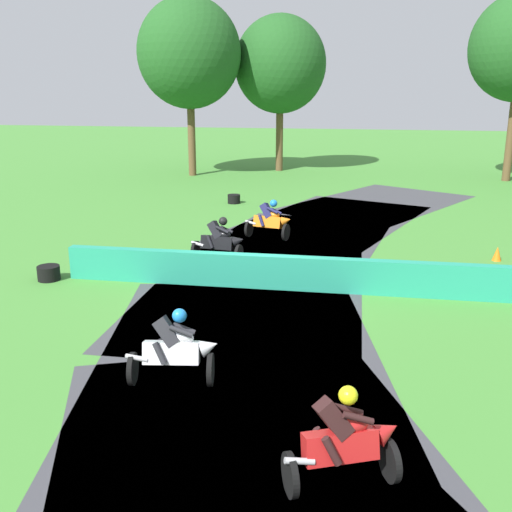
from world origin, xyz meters
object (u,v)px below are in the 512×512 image
at_px(motorcycle_lead_orange, 270,220).
at_px(tire_stack_mid_a, 49,273).
at_px(motorcycle_trailing_white, 176,349).
at_px(tire_stack_near, 234,199).
at_px(motorcycle_chase_black, 220,241).
at_px(motorcycle_fourth_red, 345,440).
at_px(traffic_cone, 497,254).

bearing_deg(motorcycle_lead_orange, tire_stack_mid_a, -133.30).
bearing_deg(tire_stack_mid_a, motorcycle_trailing_white, -43.96).
bearing_deg(tire_stack_near, motorcycle_chase_black, -80.66).
bearing_deg(motorcycle_fourth_red, tire_stack_near, 106.20).
bearing_deg(motorcycle_chase_black, motorcycle_fourth_red, -67.89).
height_order(motorcycle_chase_black, motorcycle_fourth_red, motorcycle_chase_black).
bearing_deg(tire_stack_mid_a, traffic_cone, 18.06).
height_order(motorcycle_lead_orange, motorcycle_trailing_white, motorcycle_lead_orange).
relative_size(motorcycle_lead_orange, traffic_cone, 3.90).
distance_m(tire_stack_near, traffic_cone, 12.44).
bearing_deg(motorcycle_chase_black, traffic_cone, 10.46).
height_order(motorcycle_trailing_white, tire_stack_near, motorcycle_trailing_white).
relative_size(motorcycle_lead_orange, tire_stack_near, 3.02).
xyz_separation_m(motorcycle_trailing_white, tire_stack_mid_a, (-5.22, 5.04, -0.44)).
relative_size(tire_stack_mid_a, traffic_cone, 1.39).
relative_size(motorcycle_chase_black, motorcycle_fourth_red, 1.03).
bearing_deg(tire_stack_near, motorcycle_lead_orange, -67.00).
bearing_deg(motorcycle_chase_black, motorcycle_trailing_white, -82.71).
relative_size(motorcycle_lead_orange, motorcycle_chase_black, 1.00).
bearing_deg(tire_stack_mid_a, motorcycle_lead_orange, 46.70).
bearing_deg(motorcycle_trailing_white, motorcycle_chase_black, 97.29).
relative_size(tire_stack_near, traffic_cone, 1.29).
height_order(motorcycle_lead_orange, motorcycle_chase_black, motorcycle_chase_black).
bearing_deg(traffic_cone, tire_stack_mid_a, -161.94).
xyz_separation_m(motorcycle_fourth_red, traffic_cone, (4.29, 11.50, -0.43)).
bearing_deg(motorcycle_trailing_white, tire_stack_mid_a, 136.04).
relative_size(motorcycle_chase_black, traffic_cone, 3.89).
bearing_deg(motorcycle_trailing_white, traffic_cone, 51.15).
bearing_deg(motorcycle_lead_orange, motorcycle_chase_black, -109.18).
height_order(motorcycle_lead_orange, tire_stack_mid_a, motorcycle_lead_orange).
bearing_deg(motorcycle_fourth_red, motorcycle_trailing_white, 142.51).
distance_m(tire_stack_mid_a, traffic_cone, 13.24).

